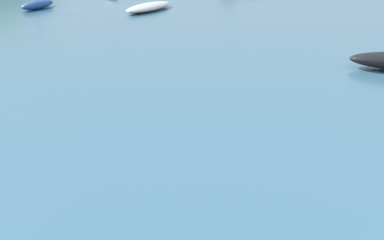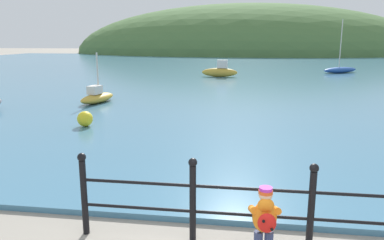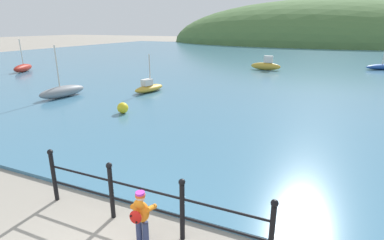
{
  "view_description": "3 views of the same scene",
  "coord_description": "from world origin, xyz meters",
  "px_view_note": "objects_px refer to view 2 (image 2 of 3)",
  "views": [
    {
      "loc": [
        -5.22,
        2.87,
        3.19
      ],
      "look_at": [
        -1.1,
        6.95,
        1.01
      ],
      "focal_mm": 42.0,
      "sensor_mm": 36.0,
      "label": 1
    },
    {
      "loc": [
        0.06,
        -3.15,
        2.75
      ],
      "look_at": [
        -1.0,
        4.17,
        1.13
      ],
      "focal_mm": 35.0,
      "sensor_mm": 36.0,
      "label": 2
    },
    {
      "loc": [
        2.97,
        -2.57,
        3.69
      ],
      "look_at": [
        -0.55,
        5.25,
        0.99
      ],
      "focal_mm": 28.0,
      "sensor_mm": 36.0,
      "label": 3
    }
  ],
  "objects_px": {
    "child_in_coat": "(265,219)",
    "boat_white_sailboat": "(97,97)",
    "boat_far_left": "(220,71)",
    "mooring_buoy": "(85,119)",
    "boat_blue_hull": "(340,70)"
  },
  "relations": [
    {
      "from": "child_in_coat",
      "to": "boat_white_sailboat",
      "type": "relative_size",
      "value": 0.45
    },
    {
      "from": "boat_far_left",
      "to": "mooring_buoy",
      "type": "relative_size",
      "value": 5.37
    },
    {
      "from": "boat_far_left",
      "to": "mooring_buoy",
      "type": "height_order",
      "value": "boat_far_left"
    },
    {
      "from": "boat_white_sailboat",
      "to": "boat_blue_hull",
      "type": "relative_size",
      "value": 0.55
    },
    {
      "from": "boat_white_sailboat",
      "to": "mooring_buoy",
      "type": "relative_size",
      "value": 4.7
    },
    {
      "from": "child_in_coat",
      "to": "boat_blue_hull",
      "type": "distance_m",
      "value": 27.59
    },
    {
      "from": "child_in_coat",
      "to": "mooring_buoy",
      "type": "height_order",
      "value": "child_in_coat"
    },
    {
      "from": "boat_far_left",
      "to": "mooring_buoy",
      "type": "xyz_separation_m",
      "value": [
        -3.01,
        -15.81,
        -0.15
      ]
    },
    {
      "from": "boat_white_sailboat",
      "to": "mooring_buoy",
      "type": "bearing_deg",
      "value": -72.48
    },
    {
      "from": "child_in_coat",
      "to": "boat_far_left",
      "type": "height_order",
      "value": "boat_far_left"
    },
    {
      "from": "boat_white_sailboat",
      "to": "boat_far_left",
      "type": "relative_size",
      "value": 0.88
    },
    {
      "from": "child_in_coat",
      "to": "boat_blue_hull",
      "type": "xyz_separation_m",
      "value": [
        7.02,
        26.69,
        -0.25
      ]
    },
    {
      "from": "boat_white_sailboat",
      "to": "boat_far_left",
      "type": "height_order",
      "value": "boat_white_sailboat"
    },
    {
      "from": "boat_far_left",
      "to": "mooring_buoy",
      "type": "distance_m",
      "value": 16.1
    },
    {
      "from": "boat_blue_hull",
      "to": "boat_far_left",
      "type": "relative_size",
      "value": 1.61
    }
  ]
}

